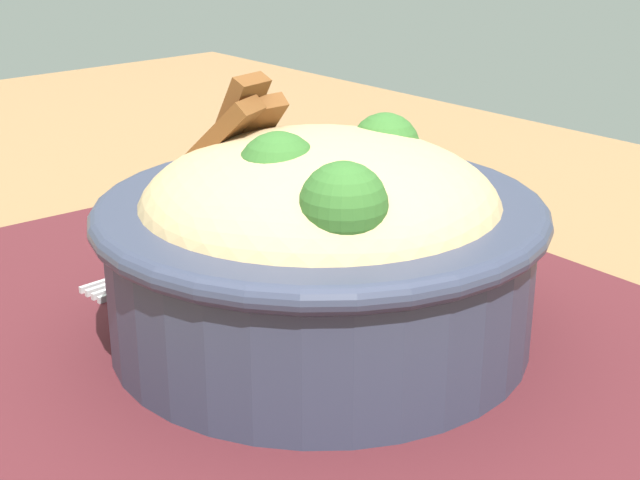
# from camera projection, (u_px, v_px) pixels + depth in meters

# --- Properties ---
(table) EXTENTS (1.35, 0.96, 0.75)m
(table) POSITION_uv_depth(u_px,v_px,m) (201.00, 415.00, 0.50)
(table) COLOR olive
(table) RESTS_ON ground_plane
(placemat) EXTENTS (0.46, 0.37, 0.00)m
(placemat) POSITION_uv_depth(u_px,v_px,m) (284.00, 322.00, 0.47)
(placemat) COLOR #47191E
(placemat) RESTS_ON table
(bowl) EXTENTS (0.21, 0.21, 0.12)m
(bowl) POSITION_uv_depth(u_px,v_px,m) (320.00, 240.00, 0.44)
(bowl) COLOR #2D3347
(bowl) RESTS_ON placemat
(fork) EXTENTS (0.02, 0.14, 0.00)m
(fork) POSITION_uv_depth(u_px,v_px,m) (183.00, 265.00, 0.54)
(fork) COLOR beige
(fork) RESTS_ON placemat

